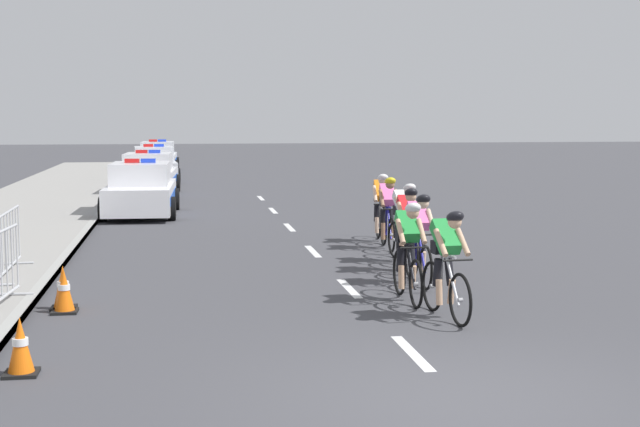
% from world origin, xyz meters
% --- Properties ---
extents(ground_plane, '(160.00, 160.00, 0.00)m').
position_xyz_m(ground_plane, '(0.00, 0.00, 0.00)').
color(ground_plane, '#424247').
extents(sidewalk_slab, '(4.37, 60.00, 0.12)m').
position_xyz_m(sidewalk_slab, '(-7.00, 14.00, 0.06)').
color(sidewalk_slab, gray).
rests_on(sidewalk_slab, ground).
extents(kerb_edge, '(0.16, 60.00, 0.13)m').
position_xyz_m(kerb_edge, '(-4.90, 14.00, 0.07)').
color(kerb_edge, '#9E9E99').
rests_on(kerb_edge, ground).
extents(lane_markings_centre, '(0.14, 25.60, 0.01)m').
position_xyz_m(lane_markings_centre, '(0.00, 9.74, 0.00)').
color(lane_markings_centre, white).
rests_on(lane_markings_centre, ground).
extents(cyclist_lead, '(0.45, 1.72, 1.56)m').
position_xyz_m(cyclist_lead, '(0.91, 3.39, 0.79)').
color(cyclist_lead, black).
rests_on(cyclist_lead, ground).
extents(cyclist_second, '(0.42, 1.72, 1.56)m').
position_xyz_m(cyclist_second, '(0.67, 4.58, 0.79)').
color(cyclist_second, black).
rests_on(cyclist_second, ground).
extents(cyclist_third, '(0.42, 1.72, 1.56)m').
position_xyz_m(cyclist_third, '(1.20, 5.91, 0.79)').
color(cyclist_third, black).
rests_on(cyclist_third, ground).
extents(cyclist_fourth, '(0.42, 1.72, 1.56)m').
position_xyz_m(cyclist_fourth, '(1.32, 7.12, 0.79)').
color(cyclist_fourth, black).
rests_on(cyclist_fourth, ground).
extents(cyclist_fifth, '(0.45, 1.72, 1.56)m').
position_xyz_m(cyclist_fifth, '(1.52, 8.15, 0.79)').
color(cyclist_fifth, black).
rests_on(cyclist_fifth, ground).
extents(cyclist_sixth, '(0.43, 1.72, 1.56)m').
position_xyz_m(cyclist_sixth, '(1.60, 9.84, 0.79)').
color(cyclist_sixth, black).
rests_on(cyclist_sixth, ground).
extents(cyclist_seventh, '(0.45, 1.72, 1.56)m').
position_xyz_m(cyclist_seventh, '(1.69, 10.87, 0.79)').
color(cyclist_seventh, black).
rests_on(cyclist_seventh, ground).
extents(police_car_nearest, '(2.11, 4.46, 1.59)m').
position_xyz_m(police_car_nearest, '(-3.77, 17.08, 0.68)').
color(police_car_nearest, white).
rests_on(police_car_nearest, ground).
extents(police_car_second, '(2.18, 4.49, 1.59)m').
position_xyz_m(police_car_second, '(-3.77, 23.48, 0.68)').
color(police_car_second, white).
rests_on(police_car_second, ground).
extents(police_car_third, '(2.20, 4.50, 1.59)m').
position_xyz_m(police_car_third, '(-3.76, 29.86, 0.68)').
color(police_car_third, silver).
rests_on(police_car_third, ground).
extents(police_car_furthest, '(2.08, 4.44, 1.59)m').
position_xyz_m(police_car_furthest, '(-3.77, 36.96, 0.68)').
color(police_car_furthest, silver).
rests_on(police_car_furthest, ground).
extents(crowd_barrier_rear, '(0.54, 2.32, 1.07)m').
position_xyz_m(crowd_barrier_rear, '(-5.55, 7.24, 0.65)').
color(crowd_barrier_rear, '#B7BABF').
rests_on(crowd_barrier_rear, sidewalk_slab).
extents(traffic_cone_near, '(0.36, 0.36, 0.64)m').
position_xyz_m(traffic_cone_near, '(-4.33, 4.60, 0.31)').
color(traffic_cone_near, black).
rests_on(traffic_cone_near, ground).
extents(traffic_cone_mid, '(0.36, 0.36, 0.64)m').
position_xyz_m(traffic_cone_mid, '(-4.41, 1.52, 0.31)').
color(traffic_cone_mid, black).
rests_on(traffic_cone_mid, ground).
extents(traffic_cone_far, '(0.36, 0.36, 0.64)m').
position_xyz_m(traffic_cone_far, '(-4.37, 4.85, 0.31)').
color(traffic_cone_far, black).
rests_on(traffic_cone_far, ground).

